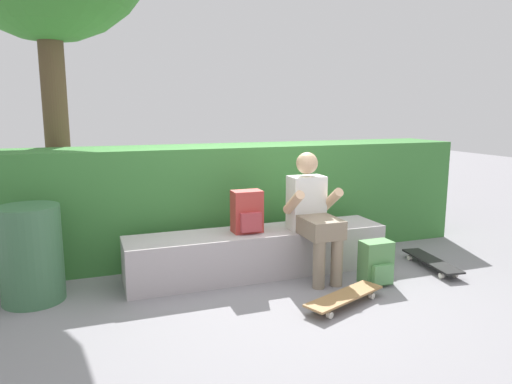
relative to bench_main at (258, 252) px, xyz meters
The scene contains 9 objects.
ground_plane 0.49m from the bench_main, 90.00° to the right, with size 24.00×24.00×0.00m, color gray.
bench_main is the anchor object (origin of this frame).
person_skater 0.67m from the bench_main, 25.31° to the right, with size 0.49×0.62×1.18m.
skateboard_near_person 1.04m from the bench_main, 67.26° to the right, with size 0.82×0.48×0.09m.
skateboard_beside_bench 1.76m from the bench_main, 15.27° to the right, with size 0.30×0.82×0.09m.
backpack_on_bench 0.43m from the bench_main, behind, with size 0.28×0.23×0.40m.
backpack_on_ground 1.11m from the bench_main, 33.70° to the right, with size 0.28×0.23×0.40m.
hedge_row 0.93m from the bench_main, 101.50° to the left, with size 5.68×0.77×1.20m.
trash_bin 2.01m from the bench_main, behind, with size 0.50×0.50×0.81m.
Camera 1 is at (-1.52, -3.65, 1.58)m, focal length 32.73 mm.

